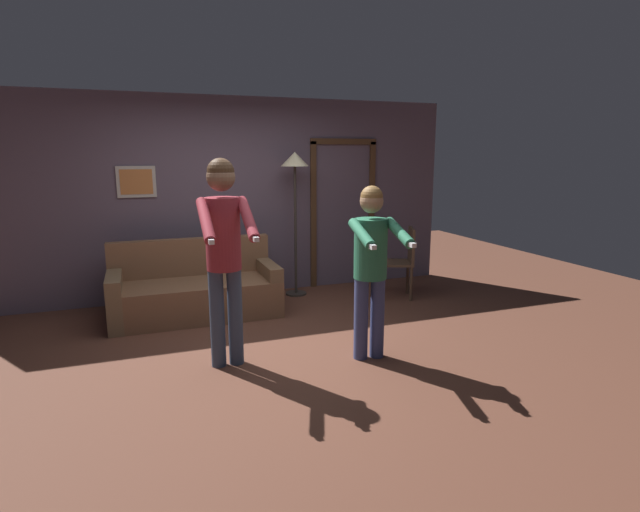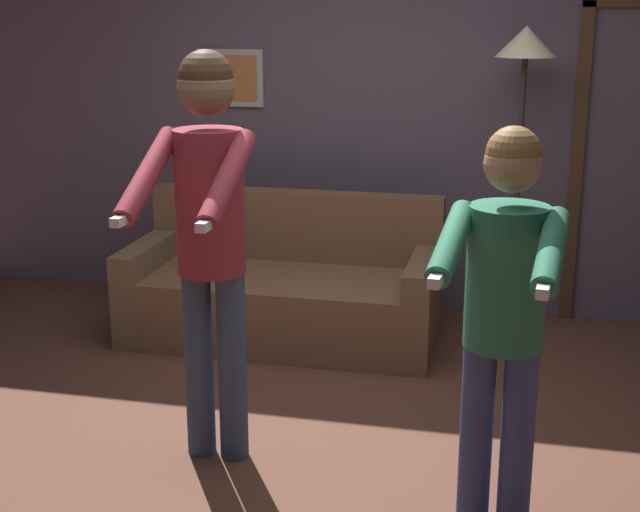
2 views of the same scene
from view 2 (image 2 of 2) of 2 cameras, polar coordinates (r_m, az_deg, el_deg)
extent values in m
plane|color=brown|center=(4.40, -0.61, -11.42)|extent=(12.00, 12.00, 0.00)
cube|color=#584C5C|center=(5.98, 4.03, 8.90)|extent=(6.40, 0.06, 2.60)
cube|color=#B7B2A8|center=(6.16, -5.74, 11.28)|extent=(0.46, 0.02, 0.38)
cube|color=#BB6F38|center=(6.15, -5.77, 11.27)|extent=(0.38, 0.01, 0.30)
cube|color=#4C331E|center=(5.91, 16.10, 5.50)|extent=(0.08, 0.04, 2.04)
cube|color=brown|center=(5.53, -2.43, -3.25)|extent=(1.90, 0.86, 0.42)
cube|color=brown|center=(5.74, -1.56, 1.99)|extent=(1.90, 0.15, 0.45)
cube|color=brown|center=(5.78, -10.80, -1.83)|extent=(0.16, 0.85, 0.58)
cube|color=brown|center=(5.36, 6.60, -3.09)|extent=(0.16, 0.85, 0.58)
cylinder|color=#332D28|center=(5.87, 11.98, -4.50)|extent=(0.28, 0.28, 0.02)
cylinder|color=#332D28|center=(5.64, 12.47, 3.71)|extent=(0.04, 0.04, 1.69)
cone|color=#F9EAB7|center=(5.53, 13.06, 13.24)|extent=(0.36, 0.36, 0.18)
cylinder|color=#394862|center=(4.11, -7.75, -6.84)|extent=(0.13, 0.13, 0.88)
cylinder|color=#394862|center=(4.06, -5.63, -7.08)|extent=(0.13, 0.13, 0.88)
cylinder|color=maroon|center=(3.86, -7.05, 3.44)|extent=(0.30, 0.30, 0.63)
sphere|color=brown|center=(3.78, -7.30, 10.63)|extent=(0.24, 0.24, 0.24)
sphere|color=#382314|center=(3.78, -7.33, 11.27)|extent=(0.23, 0.23, 0.23)
cylinder|color=maroon|center=(3.67, -10.97, 5.13)|extent=(0.10, 0.53, 0.33)
cube|color=white|center=(3.48, -12.51, 2.32)|extent=(0.04, 0.15, 0.04)
cylinder|color=maroon|center=(3.54, -5.93, 4.96)|extent=(0.10, 0.53, 0.33)
cube|color=white|center=(3.34, -7.25, 2.05)|extent=(0.04, 0.15, 0.04)
cylinder|color=#3A4476|center=(3.64, 9.96, -11.11)|extent=(0.13, 0.13, 0.77)
cylinder|color=#3A4476|center=(3.62, 12.51, -11.38)|extent=(0.13, 0.13, 0.77)
cylinder|color=#286B4C|center=(3.38, 11.82, -1.32)|extent=(0.30, 0.30, 0.54)
sphere|color=#9E7556|center=(3.29, 12.24, 5.80)|extent=(0.21, 0.21, 0.21)
sphere|color=brown|center=(3.28, 12.27, 6.43)|extent=(0.20, 0.20, 0.20)
cylinder|color=#286B4C|center=(3.14, 8.40, 0.88)|extent=(0.14, 0.49, 0.21)
cube|color=white|center=(2.94, 7.53, -1.41)|extent=(0.05, 0.15, 0.04)
cylinder|color=#286B4C|center=(3.10, 14.58, 0.34)|extent=(0.14, 0.49, 0.21)
cube|color=white|center=(2.90, 14.14, -2.01)|extent=(0.05, 0.15, 0.04)
camera|label=1|loc=(2.11, -95.72, -5.65)|focal=28.00mm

